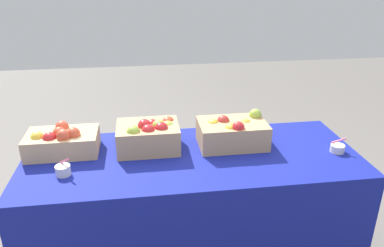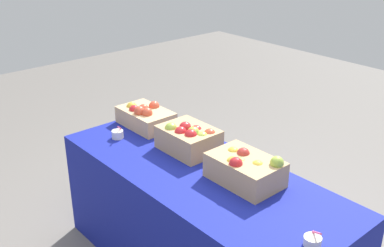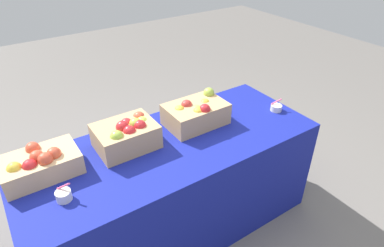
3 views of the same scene
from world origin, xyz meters
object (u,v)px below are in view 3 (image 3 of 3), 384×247
apple_crate_left (40,164)px  sample_bowl_near (276,108)px  apple_crate_right (196,113)px  sample_bowl_mid (64,195)px  apple_crate_middle (127,134)px

apple_crate_left → sample_bowl_near: 1.59m
apple_crate_right → sample_bowl_near: apple_crate_right is taller
apple_crate_left → sample_bowl_mid: apple_crate_left is taller
apple_crate_middle → sample_bowl_mid: 0.52m
sample_bowl_near → apple_crate_middle: bearing=169.7°
apple_crate_left → apple_crate_right: (0.99, -0.04, 0.01)m
apple_crate_right → sample_bowl_mid: size_ratio=3.87×
sample_bowl_near → sample_bowl_mid: sample_bowl_mid is taller
apple_crate_left → apple_crate_middle: size_ratio=1.12×
apple_crate_left → sample_bowl_mid: 0.27m
apple_crate_left → sample_bowl_near: size_ratio=4.51×
sample_bowl_near → sample_bowl_mid: size_ratio=0.86×
sample_bowl_mid → apple_crate_left: bearing=99.7°
apple_crate_middle → sample_bowl_mid: bearing=-152.4°
apple_crate_middle → sample_bowl_near: 1.09m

